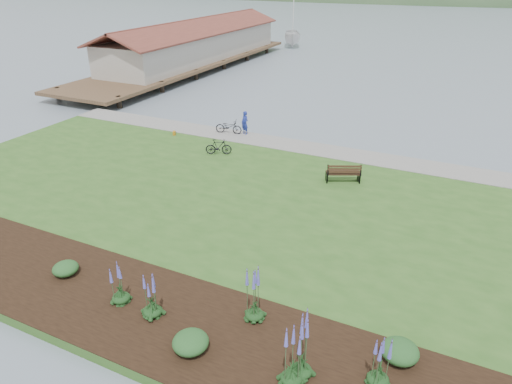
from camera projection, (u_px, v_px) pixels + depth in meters
ground at (239, 194)px, 23.90m from camera, size 600.00×600.00×0.00m
lawn at (220, 206)px, 22.19m from camera, size 34.00×20.00×0.40m
shoreline_path at (288, 145)px, 29.29m from camera, size 34.00×2.20×0.03m
garden_bed at (181, 323)px, 14.63m from camera, size 24.00×4.40×0.04m
pier_pavilion at (195, 44)px, 52.70m from camera, size 8.00×36.00×5.40m
park_bench at (343, 173)px, 23.98m from camera, size 1.90×1.38×1.10m
person at (245, 121)px, 30.69m from camera, size 0.82×0.70×1.88m
bicycle_a at (229, 127)px, 31.07m from camera, size 0.98×1.93×0.96m
bicycle_b at (219, 147)px, 27.62m from camera, size 1.08×1.63×0.95m
sailboat at (292, 47)px, 67.57m from camera, size 13.48×13.58×27.01m
pannier at (174, 133)px, 30.94m from camera, size 0.25×0.30×0.27m
echium_0 at (151, 298)px, 14.62m from camera, size 0.62×0.62×1.77m
echium_1 at (254, 294)px, 14.35m from camera, size 0.62×0.62×2.38m
echium_2 at (302, 349)px, 12.33m from camera, size 0.62×0.62×2.32m
echium_3 at (381, 362)px, 12.13m from camera, size 0.62×0.62×1.98m
echium_4 at (119, 286)px, 15.24m from camera, size 0.62×0.62×1.80m
echium_5 at (292, 358)px, 12.13m from camera, size 0.62×0.62×2.29m
shrub_0 at (65, 268)px, 16.83m from camera, size 0.94×0.94×0.47m
shrub_1 at (191, 342)px, 13.48m from camera, size 1.09×1.09×0.55m
shrub_2 at (400, 351)px, 13.16m from camera, size 1.11×1.11×0.55m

